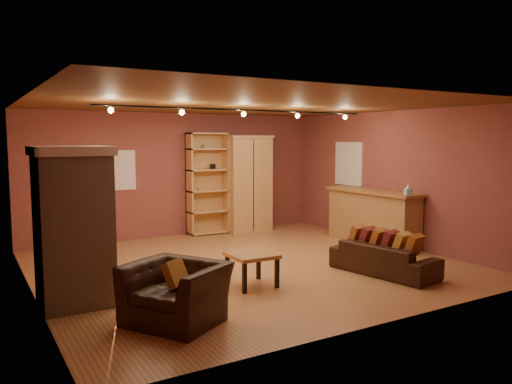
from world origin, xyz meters
TOP-DOWN VIEW (x-y plane):
  - floor at (0.00, 0.00)m, footprint 7.00×7.00m
  - ceiling at (0.00, 0.00)m, footprint 7.00×7.00m
  - back_wall at (0.00, 3.25)m, footprint 7.00×0.02m
  - left_wall at (-3.50, 0.00)m, footprint 0.02×6.50m
  - right_wall at (3.50, 0.00)m, footprint 0.02×6.50m
  - fireplace at (-3.04, -0.60)m, footprint 1.01×0.98m
  - back_window at (-1.30, 3.23)m, footprint 0.56×0.04m
  - bookcase at (0.64, 3.13)m, footprint 0.97×0.38m
  - armoire at (1.65, 2.96)m, footprint 1.13×0.65m
  - bar_counter at (3.20, 0.31)m, footprint 0.64×2.39m
  - tissue_box at (3.15, -0.70)m, footprint 0.15×0.15m
  - right_window at (3.47, 1.40)m, footprint 0.05×0.90m
  - loveseat at (1.62, -1.62)m, footprint 0.82×1.83m
  - armchair at (-2.14, -1.93)m, footprint 1.19×1.32m
  - coffee_table at (-0.59, -1.10)m, footprint 0.67×0.67m
  - track_rail at (0.00, 0.20)m, footprint 5.20×0.09m

SIDE VIEW (x-z plane):
  - floor at x=0.00m, z-range 0.00..0.00m
  - loveseat at x=1.62m, z-range 0.00..0.74m
  - coffee_table at x=-0.59m, z-range 0.18..0.68m
  - armchair at x=-2.14m, z-range 0.00..0.97m
  - bar_counter at x=3.20m, z-range 0.01..1.15m
  - fireplace at x=-3.04m, z-range 0.00..2.12m
  - armoire at x=1.65m, z-range 0.00..2.31m
  - bookcase at x=0.64m, z-range 0.02..2.39m
  - tissue_box at x=3.15m, z-range 1.12..1.34m
  - back_wall at x=0.00m, z-range 0.00..2.80m
  - left_wall at x=-3.50m, z-range 0.00..2.80m
  - right_wall at x=3.50m, z-range 0.00..2.80m
  - back_window at x=-1.30m, z-range 1.12..1.98m
  - right_window at x=3.47m, z-range 1.15..2.15m
  - track_rail at x=0.00m, z-range 2.62..2.75m
  - ceiling at x=0.00m, z-range 2.80..2.80m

